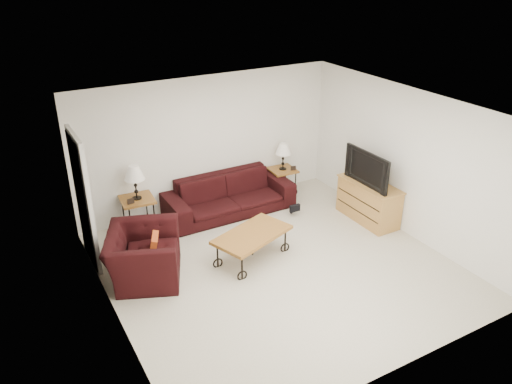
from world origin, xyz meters
TOP-DOWN VIEW (x-y plane):
  - ground at (0.00, 0.00)m, footprint 5.00×5.00m
  - wall_back at (0.00, 2.50)m, footprint 5.00×0.02m
  - wall_front at (0.00, -2.50)m, footprint 5.00×0.02m
  - wall_left at (-2.50, 0.00)m, footprint 0.02×5.00m
  - wall_right at (2.50, 0.00)m, footprint 0.02×5.00m
  - ceiling at (0.00, 0.00)m, footprint 5.00×5.00m
  - doorway at (-2.47, 1.65)m, footprint 0.08×0.94m
  - sofa at (0.17, 2.02)m, footprint 2.39×0.94m
  - side_table_left at (-1.50, 2.20)m, footprint 0.59×0.59m
  - side_table_right at (1.45, 2.20)m, footprint 0.52×0.52m
  - lamp_left at (-1.50, 2.20)m, footprint 0.37×0.37m
  - lamp_right at (1.45, 2.20)m, footprint 0.32×0.32m
  - photo_frame_left at (-1.65, 2.05)m, footprint 0.12×0.03m
  - photo_frame_right at (1.60, 2.05)m, footprint 0.11×0.04m
  - coffee_table at (-0.24, 0.40)m, footprint 1.39×1.05m
  - armchair at (-1.88, 0.76)m, footprint 1.39×1.47m
  - throw_pillow at (-1.73, 0.71)m, footprint 0.22×0.35m
  - tv_stand at (2.23, 0.52)m, footprint 0.50×1.20m
  - television at (2.21, 0.52)m, footprint 0.14×1.07m
  - backpack at (1.14, 1.38)m, footprint 0.33×0.26m

SIDE VIEW (x-z plane):
  - ground at x=0.00m, z-range 0.00..0.00m
  - backpack at x=1.14m, z-range 0.00..0.41m
  - coffee_table at x=-0.24m, z-range 0.00..0.46m
  - side_table_right at x=1.45m, z-range 0.00..0.54m
  - side_table_left at x=-1.50m, z-range 0.00..0.60m
  - sofa at x=0.17m, z-range 0.00..0.70m
  - tv_stand at x=2.23m, z-range 0.00..0.72m
  - armchair at x=-1.88m, z-range 0.00..0.76m
  - throw_pillow at x=-1.73m, z-range 0.35..0.69m
  - photo_frame_right at x=1.60m, z-range 0.54..0.63m
  - photo_frame_left at x=-1.65m, z-range 0.60..0.71m
  - lamp_right at x=1.45m, z-range 0.54..1.08m
  - lamp_left at x=-1.50m, z-range 0.60..1.21m
  - doorway at x=-2.47m, z-range 0.00..2.04m
  - television at x=2.21m, z-range 0.72..1.34m
  - wall_back at x=0.00m, z-range 0.00..2.50m
  - wall_front at x=0.00m, z-range 0.00..2.50m
  - wall_left at x=-2.50m, z-range 0.00..2.50m
  - wall_right at x=2.50m, z-range 0.00..2.50m
  - ceiling at x=0.00m, z-range 2.50..2.50m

